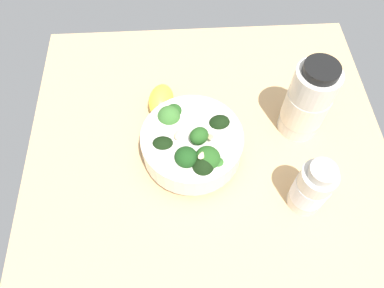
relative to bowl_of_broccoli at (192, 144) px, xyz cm
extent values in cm
cube|color=tan|center=(-0.16, 2.97, -5.98)|extent=(66.18, 66.18, 3.13)
cylinder|color=silver|center=(-0.16, 0.01, -3.59)|extent=(9.54, 9.54, 1.65)
cylinder|color=silver|center=(-0.16, 0.01, -0.30)|extent=(17.34, 17.34, 4.94)
cylinder|color=beige|center=(-0.16, 0.01, 1.77)|extent=(13.94, 13.94, 0.80)
cylinder|color=#589D47|center=(4.18, 2.32, 0.31)|extent=(2.26, 2.04, 2.03)
ellipsoid|color=#23511C|center=(4.18, 2.32, 2.25)|extent=(6.18, 5.85, 3.74)
cylinder|color=#2F662B|center=(-4.48, -3.79, 0.02)|extent=(1.88, 1.95, 1.69)
ellipsoid|color=#386B2B|center=(-4.48, -3.79, 1.91)|extent=(5.69, 5.55, 5.36)
cylinder|color=#4A8F3C|center=(4.96, 3.91, -0.39)|extent=(1.56, 1.47, 1.86)
ellipsoid|color=#2D6023|center=(4.96, 3.91, 1.21)|extent=(3.94, 3.99, 3.34)
cylinder|color=#589D47|center=(3.95, -1.16, 0.75)|extent=(1.80, 1.78, 1.23)
ellipsoid|color=#194216|center=(3.95, -1.16, 2.44)|extent=(5.63, 5.42, 3.65)
cylinder|color=#3C7A32|center=(-2.72, 4.75, -0.06)|extent=(1.63, 1.87, 1.67)
ellipsoid|color=black|center=(-2.72, 4.75, 1.65)|extent=(4.53, 4.77, 4.71)
cylinder|color=#3C7A32|center=(0.53, 1.13, 1.69)|extent=(1.23, 1.23, 1.23)
ellipsoid|color=#23511C|center=(0.53, 1.13, 3.20)|extent=(4.47, 4.96, 3.73)
cylinder|color=#589D47|center=(0.92, -4.88, -0.12)|extent=(1.72, 1.70, 1.95)
ellipsoid|color=black|center=(0.92, -4.88, 1.61)|extent=(3.29, 4.05, 2.59)
cylinder|color=#3C7A32|center=(5.38, 1.42, 0.05)|extent=(1.77, 1.92, 1.44)
ellipsoid|color=black|center=(5.38, 1.42, 1.70)|extent=(5.47, 5.90, 5.23)
cylinder|color=#4A8F3C|center=(-5.57, -2.95, -0.19)|extent=(1.57, 1.66, 1.74)
ellipsoid|color=#23511C|center=(-5.57, -2.95, 1.57)|extent=(4.68, 4.66, 4.77)
ellipsoid|color=#DBBC84|center=(0.92, 3.33, 3.34)|extent=(2.00, 1.46, 1.29)
ellipsoid|color=#DBBC84|center=(0.10, -2.37, 2.89)|extent=(2.02, 1.52, 0.46)
ellipsoid|color=#DBBC84|center=(4.33, 1.41, 3.53)|extent=(1.95, 2.04, 0.59)
ellipsoid|color=#DBBC84|center=(-4.05, 3.26, 1.80)|extent=(1.64, 2.06, 0.94)
ellipsoid|color=yellow|center=(-11.15, -5.30, -2.04)|extent=(7.93, 5.94, 4.74)
cylinder|color=beige|center=(-5.49, 20.39, 3.01)|extent=(7.52, 7.52, 14.84)
cylinder|color=black|center=(-5.49, 20.39, 11.15)|extent=(5.83, 5.83, 1.42)
cylinder|color=beige|center=(-5.49, 20.39, 1.93)|extent=(7.68, 7.68, 6.22)
cylinder|color=beige|center=(9.73, 18.30, 0.65)|extent=(5.57, 5.57, 10.12)
cylinder|color=#B7B2A8|center=(9.73, 18.30, 6.54)|extent=(4.12, 4.12, 1.66)
cylinder|color=silver|center=(9.73, 18.30, 0.28)|extent=(5.68, 5.68, 4.45)
camera|label=1|loc=(31.82, -1.79, 53.31)|focal=33.90mm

